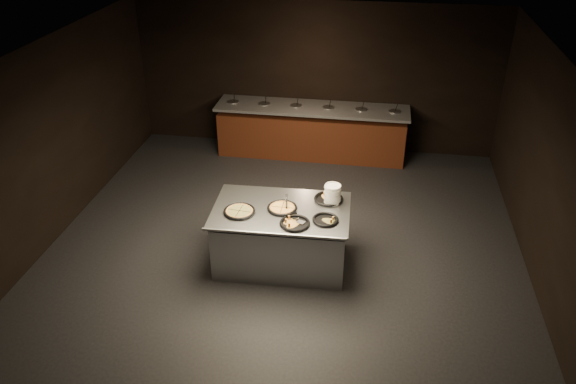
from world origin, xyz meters
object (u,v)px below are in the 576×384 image
serving_counter (281,237)px  plate_stack (333,194)px  pan_cheese_whole (282,208)px  pan_veggie_whole (239,211)px

serving_counter → plate_stack: (0.68, 0.28, 0.60)m
plate_stack → pan_cheese_whole: (-0.66, -0.28, -0.12)m
pan_cheese_whole → plate_stack: bearing=22.9°
pan_veggie_whole → pan_cheese_whole: bearing=17.8°
plate_stack → pan_veggie_whole: size_ratio=0.63×
serving_counter → pan_veggie_whole: (-0.54, -0.18, 0.49)m
plate_stack → pan_veggie_whole: plate_stack is taller
plate_stack → pan_veggie_whole: (-1.22, -0.46, -0.12)m
pan_cheese_whole → serving_counter: bearing=-171.2°
serving_counter → pan_veggie_whole: pan_veggie_whole is taller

